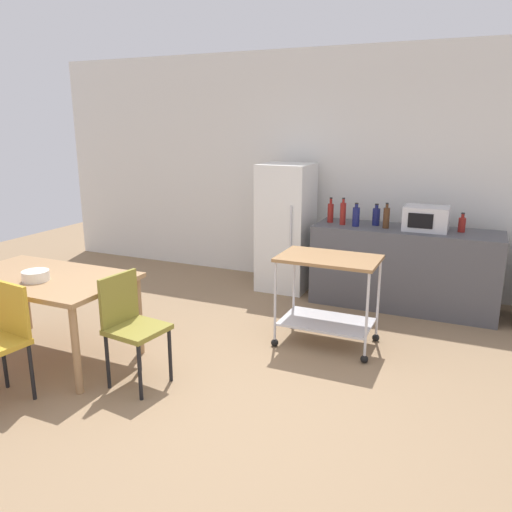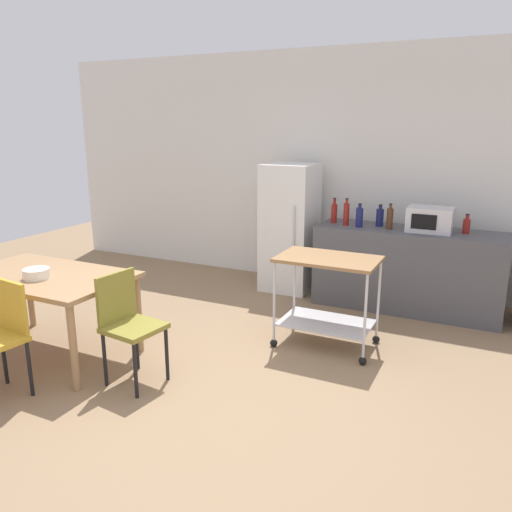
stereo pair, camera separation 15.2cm
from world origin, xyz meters
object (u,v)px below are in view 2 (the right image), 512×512
object	(u,v)px
bottle_wine	(380,217)
bottle_sesame_oil	(466,226)
refrigerator	(290,228)
bottle_vinegar	(334,213)
bottle_hot_sauce	(346,214)
bottle_sparkling_water	(390,218)
fruit_bowl	(36,274)
kitchen_cart	(327,287)
bottle_olive_oil	(359,217)
dining_table	(45,283)
microwave	(430,219)
chair_olive	(128,320)

from	to	relation	value
bottle_wine	bottle_sesame_oil	bearing A→B (deg)	0.37
refrigerator	bottle_sesame_oil	xyz separation A→B (m)	(2.00, -0.04, 0.21)
bottle_vinegar	bottle_hot_sauce	distance (m)	0.19
bottle_vinegar	bottle_wine	xyz separation A→B (m)	(0.52, 0.04, -0.01)
bottle_sparkling_water	fruit_bowl	size ratio (longest dim) A/B	1.27
bottle_vinegar	bottle_wine	distance (m)	0.52
kitchen_cart	bottle_olive_oil	xyz separation A→B (m)	(-0.05, 1.24, 0.44)
bottle_hot_sauce	bottle_olive_oil	bearing A→B (deg)	-10.21
dining_table	bottle_olive_oil	distance (m)	3.29
refrigerator	microwave	world-z (taller)	refrigerator
kitchen_cart	microwave	bearing A→B (deg)	62.65
bottle_wine	microwave	bearing A→B (deg)	-6.60
bottle_vinegar	bottle_sparkling_water	world-z (taller)	bottle_vinegar
bottle_vinegar	bottle_sesame_oil	distance (m)	1.42
microwave	refrigerator	bearing A→B (deg)	176.33
chair_olive	refrigerator	size ratio (longest dim) A/B	0.57
dining_table	fruit_bowl	xyz separation A→B (m)	(0.05, -0.12, 0.12)
kitchen_cart	bottle_wine	bearing A→B (deg)	84.20
bottle_sparkling_water	dining_table	bearing A→B (deg)	-133.97
bottle_olive_oil	bottle_sesame_oil	distance (m)	1.11
bottle_sparkling_water	bottle_vinegar	bearing A→B (deg)	172.87
dining_table	refrigerator	bearing A→B (deg)	65.82
microwave	bottle_sesame_oil	distance (m)	0.37
refrigerator	bottle_hot_sauce	distance (m)	0.81
bottle_olive_oil	microwave	distance (m)	0.74
bottle_wine	microwave	world-z (taller)	microwave
chair_olive	bottle_wine	world-z (taller)	bottle_wine
microwave	kitchen_cart	bearing A→B (deg)	-117.35
bottle_hot_sauce	bottle_olive_oil	world-z (taller)	bottle_hot_sauce
kitchen_cart	bottle_vinegar	world-z (taller)	bottle_vinegar
kitchen_cart	bottle_wine	distance (m)	1.46
microwave	chair_olive	bearing A→B (deg)	-125.19
bottle_olive_oil	bottle_sesame_oil	bearing A→B (deg)	7.90
fruit_bowl	chair_olive	bearing A→B (deg)	2.46
bottle_hot_sauce	fruit_bowl	world-z (taller)	bottle_hot_sauce
chair_olive	bottle_sesame_oil	xyz separation A→B (m)	(2.24, 2.73, 0.47)
dining_table	bottle_wine	distance (m)	3.53
dining_table	bottle_wine	world-z (taller)	bottle_wine
bottle_olive_oil	microwave	size ratio (longest dim) A/B	0.57
dining_table	bottle_vinegar	xyz separation A→B (m)	(1.79, 2.61, 0.35)
chair_olive	bottle_sparkling_water	distance (m)	3.04
bottle_vinegar	bottle_olive_oil	distance (m)	0.34
kitchen_cart	bottle_sparkling_water	bearing A→B (deg)	77.83
bottle_vinegar	bottle_sparkling_water	size ratio (longest dim) A/B	1.04
bottle_vinegar	microwave	world-z (taller)	bottle_vinegar
dining_table	fruit_bowl	world-z (taller)	fruit_bowl
dining_table	fruit_bowl	distance (m)	0.18
kitchen_cart	bottle_hot_sauce	bearing A→B (deg)	99.45
bottle_olive_oil	bottle_wine	bearing A→B (deg)	36.95
bottle_wine	chair_olive	bearing A→B (deg)	-116.07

